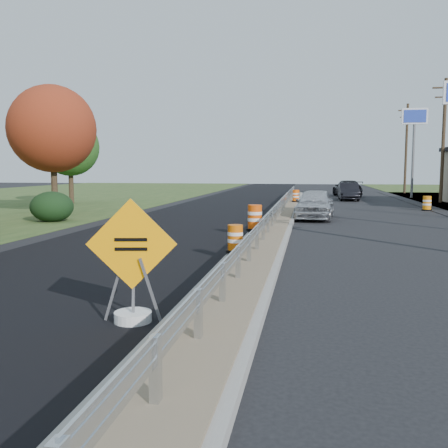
% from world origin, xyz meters
% --- Properties ---
extents(ground, '(140.00, 140.00, 0.00)m').
position_xyz_m(ground, '(0.00, 0.00, 0.00)').
color(ground, black).
rests_on(ground, ground).
extents(milled_overlay, '(7.20, 120.00, 0.01)m').
position_xyz_m(milled_overlay, '(-4.40, 10.00, 0.01)').
color(milled_overlay, black).
rests_on(milled_overlay, ground).
extents(median, '(1.60, 55.00, 0.23)m').
position_xyz_m(median, '(0.00, 8.00, 0.11)').
color(median, gray).
rests_on(median, ground).
extents(guardrail, '(0.10, 46.15, 0.72)m').
position_xyz_m(guardrail, '(0.00, 9.00, 0.73)').
color(guardrail, silver).
rests_on(guardrail, median).
extents(pylon_sign_north, '(2.20, 0.30, 7.90)m').
position_xyz_m(pylon_sign_north, '(10.50, 30.00, 6.48)').
color(pylon_sign_north, slate).
rests_on(pylon_sign_north, ground).
extents(utility_pole_nmid, '(1.90, 0.26, 9.40)m').
position_xyz_m(utility_pole_nmid, '(11.50, 24.00, 4.93)').
color(utility_pole_nmid, '#473523').
rests_on(utility_pole_nmid, ground).
extents(utility_pole_north, '(1.90, 0.26, 9.40)m').
position_xyz_m(utility_pole_north, '(11.50, 39.00, 4.93)').
color(utility_pole_north, '#473523').
rests_on(utility_pole_north, ground).
extents(hedge_north, '(2.09, 2.09, 1.52)m').
position_xyz_m(hedge_north, '(-11.00, 6.00, 0.76)').
color(hedge_north, black).
rests_on(hedge_north, ground).
extents(tree_near_red, '(4.95, 4.95, 7.35)m').
position_xyz_m(tree_near_red, '(-13.00, 10.00, 4.86)').
color(tree_near_red, '#473523').
rests_on(tree_near_red, ground).
extents(tree_near_back, '(4.29, 4.29, 6.37)m').
position_xyz_m(tree_near_back, '(-16.00, 18.00, 4.21)').
color(tree_near_back, '#473523').
rests_on(tree_near_back, ground).
extents(caution_sign, '(1.52, 0.64, 2.12)m').
position_xyz_m(caution_sign, '(-1.42, -8.80, 0.54)').
color(caution_sign, white).
rests_on(caution_sign, ground).
extents(barrel_median_near, '(0.54, 0.54, 0.79)m').
position_xyz_m(barrel_median_near, '(-0.55, -2.74, 0.61)').
color(barrel_median_near, black).
rests_on(barrel_median_near, median).
extents(barrel_median_mid, '(0.68, 0.68, 1.00)m').
position_xyz_m(barrel_median_mid, '(-0.55, 2.40, 0.71)').
color(barrel_median_mid, black).
rests_on(barrel_median_mid, median).
extents(barrel_median_far, '(0.59, 0.59, 0.86)m').
position_xyz_m(barrel_median_far, '(0.55, 19.73, 0.64)').
color(barrel_median_far, black).
rests_on(barrel_median_far, median).
extents(barrel_shoulder_mid, '(0.62, 0.62, 0.91)m').
position_xyz_m(barrel_shoulder_mid, '(8.79, 16.17, 0.44)').
color(barrel_shoulder_mid, black).
rests_on(barrel_shoulder_mid, ground).
extents(car_silver, '(2.25, 4.78, 1.58)m').
position_xyz_m(car_silver, '(1.80, 9.70, 0.79)').
color(car_silver, silver).
rests_on(car_silver, ground).
extents(car_dark_mid, '(1.55, 4.41, 1.45)m').
position_xyz_m(car_dark_mid, '(4.73, 26.03, 0.73)').
color(car_dark_mid, black).
rests_on(car_dark_mid, ground).
extents(car_dark_far, '(2.71, 5.46, 1.52)m').
position_xyz_m(car_dark_far, '(5.05, 32.11, 0.76)').
color(car_dark_far, black).
rests_on(car_dark_far, ground).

